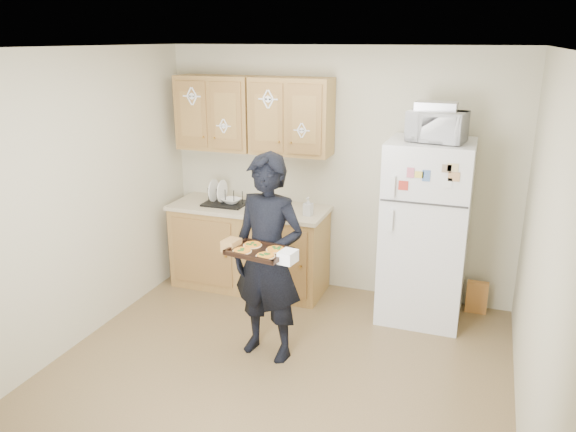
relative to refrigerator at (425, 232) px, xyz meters
The scene contains 23 objects.
floor 1.92m from the refrigerator, 123.60° to the right, with size 3.60×3.60×0.00m, color brown.
ceiling 2.38m from the refrigerator, 123.60° to the right, with size 3.60×3.60×0.00m, color white.
wall_back 1.10m from the refrigerator, 158.72° to the left, with size 3.60×0.04×2.50m, color beige.
wall_front 3.39m from the refrigerator, 106.39° to the right, with size 3.60×0.04×2.50m, color beige.
wall_left 3.13m from the refrigerator, 152.53° to the right, with size 0.04×3.60×2.50m, color beige.
wall_right 1.71m from the refrigerator, 59.27° to the right, with size 0.04×3.60×2.50m, color beige.
refrigerator is the anchor object (origin of this frame).
base_cabinet 1.85m from the refrigerator, behind, with size 1.60×0.60×0.86m, color #946033.
countertop 1.80m from the refrigerator, behind, with size 1.64×0.64×0.04m, color beige.
upper_cab_left 2.41m from the refrigerator, behind, with size 0.80×0.33×0.75m, color #946033.
upper_cab_right 1.70m from the refrigerator, behind, with size 0.80×0.33×0.75m, color #946033.
cereal_box 0.89m from the refrigerator, 24.99° to the left, with size 0.20×0.07×0.32m, color #EDB453.
person 1.59m from the refrigerator, 134.41° to the right, with size 0.63×0.41×1.72m, color black.
baking_tray 1.79m from the refrigerator, 126.64° to the right, with size 0.44×0.32×0.04m, color black.
pizza_front_left 1.91m from the refrigerator, 128.35° to the right, with size 0.15×0.15×0.02m, color orange.
pizza_front_right 1.82m from the refrigerator, 122.71° to the right, with size 0.15×0.15×0.02m, color orange.
pizza_back_left 1.78m from the refrigerator, 130.65° to the right, with size 0.15×0.15×0.02m, color orange.
pizza_back_right 1.68m from the refrigerator, 124.71° to the right, with size 0.15×0.15×0.02m, color orange.
microwave 0.98m from the refrigerator, 55.48° to the right, with size 0.48×0.33×0.27m, color white.
foil_pan 1.15m from the refrigerator, 55.10° to the right, with size 0.35×0.24×0.07m, color silver.
dish_rack 2.06m from the refrigerator, behind, with size 0.43×0.32×0.17m, color black.
bowl 1.99m from the refrigerator, behind, with size 0.19×0.19×0.05m, color silver.
soap_bottle 1.14m from the refrigerator, behind, with size 0.08×0.08×0.18m, color white.
Camera 1 is at (1.42, -3.61, 2.56)m, focal length 35.00 mm.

